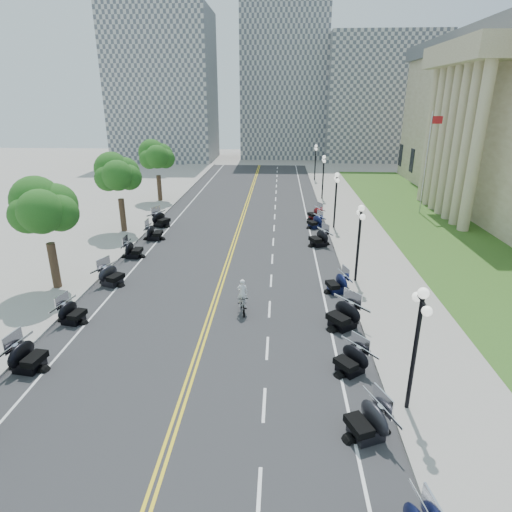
{
  "coord_description": "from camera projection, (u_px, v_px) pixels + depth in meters",
  "views": [
    {
      "loc": [
        3.64,
        -21.5,
        11.13
      ],
      "look_at": [
        2.26,
        3.17,
        2.0
      ],
      "focal_mm": 30.0,
      "sensor_mm": 36.0,
      "label": 1
    }
  ],
  "objects": [
    {
      "name": "centerline_yellow_b",
      "position": [
        234.0,
        249.0,
        33.53
      ],
      "size": [
        0.12,
        90.0,
        0.0
      ],
      "primitive_type": "cube",
      "color": "yellow",
      "rests_on": "road"
    },
    {
      "name": "motorcycle_n_8",
      "position": [
        319.0,
        237.0,
        34.09
      ],
      "size": [
        2.73,
        2.73,
        1.43
      ],
      "primitive_type": null,
      "rotation": [
        0.0,
        0.0,
        -1.13
      ],
      "color": "black",
      "rests_on": "road"
    },
    {
      "name": "distant_block_a",
      "position": [
        164.0,
        88.0,
        78.68
      ],
      "size": [
        18.0,
        14.0,
        26.0
      ],
      "primitive_type": "cube",
      "color": "gray",
      "rests_on": "ground"
    },
    {
      "name": "lane_dash_16",
      "position": [
        277.0,
        181.0,
        61.47
      ],
      "size": [
        0.12,
        2.0,
        0.0
      ],
      "primitive_type": "cube",
      "color": "white",
      "rests_on": "road"
    },
    {
      "name": "motorcycle_s_5",
      "position": [
        72.0,
        312.0,
        22.39
      ],
      "size": [
        2.14,
        2.14,
        1.27
      ],
      "primitive_type": null,
      "rotation": [
        0.0,
        0.0,
        1.37
      ],
      "color": "black",
      "rests_on": "road"
    },
    {
      "name": "motorcycle_n_9",
      "position": [
        315.0,
        221.0,
        38.84
      ],
      "size": [
        2.45,
        2.45,
        1.28
      ],
      "primitive_type": null,
      "rotation": [
        0.0,
        0.0,
        -1.11
      ],
      "color": "black",
      "rests_on": "road"
    },
    {
      "name": "flagpole",
      "position": [
        426.0,
        165.0,
        42.11
      ],
      "size": [
        1.1,
        0.2,
        10.0
      ],
      "primitive_type": null,
      "color": "silver",
      "rests_on": "ground"
    },
    {
      "name": "motorcycle_n_6",
      "position": [
        337.0,
        282.0,
        25.91
      ],
      "size": [
        2.29,
        2.29,
        1.29
      ],
      "primitive_type": null,
      "rotation": [
        0.0,
        0.0,
        -1.29
      ],
      "color": "black",
      "rests_on": "road"
    },
    {
      "name": "motorcycle_s_7",
      "position": [
        133.0,
        249.0,
        31.6
      ],
      "size": [
        1.92,
        1.92,
        1.34
      ],
      "primitive_type": null,
      "rotation": [
        0.0,
        0.0,
        1.57
      ],
      "color": "black",
      "rests_on": "road"
    },
    {
      "name": "lane_dash_13",
      "position": [
        276.0,
        199.0,
        50.23
      ],
      "size": [
        0.12,
        2.0,
        0.0
      ],
      "primitive_type": "cube",
      "color": "white",
      "rests_on": "road"
    },
    {
      "name": "distant_block_b",
      "position": [
        284.0,
        77.0,
        82.46
      ],
      "size": [
        16.0,
        12.0,
        30.0
      ],
      "primitive_type": "cube",
      "color": "gray",
      "rests_on": "ground"
    },
    {
      "name": "lawn",
      "position": [
        427.0,
        224.0,
        40.11
      ],
      "size": [
        9.0,
        60.0,
        0.1
      ],
      "primitive_type": "cube",
      "color": "#356023",
      "rests_on": "ground"
    },
    {
      "name": "lane_dash_6",
      "position": [
        269.0,
        309.0,
        24.01
      ],
      "size": [
        0.12,
        2.0,
        0.0
      ],
      "primitive_type": "cube",
      "color": "white",
      "rests_on": "road"
    },
    {
      "name": "lane_dash_10",
      "position": [
        274.0,
        228.0,
        38.99
      ],
      "size": [
        0.12,
        2.0,
        0.0
      ],
      "primitive_type": "cube",
      "color": "white",
      "rests_on": "road"
    },
    {
      "name": "lane_dash_15",
      "position": [
        276.0,
        186.0,
        57.72
      ],
      "size": [
        0.12,
        2.0,
        0.0
      ],
      "primitive_type": "cube",
      "color": "white",
      "rests_on": "road"
    },
    {
      "name": "edge_line_south",
      "position": [
        152.0,
        248.0,
        33.87
      ],
      "size": [
        0.12,
        90.0,
        0.0
      ],
      "primitive_type": "cube",
      "color": "white",
      "rests_on": "road"
    },
    {
      "name": "distant_block_c",
      "position": [
        379.0,
        99.0,
        80.1
      ],
      "size": [
        20.0,
        14.0,
        22.0
      ],
      "primitive_type": "cube",
      "color": "gray",
      "rests_on": "ground"
    },
    {
      "name": "motorcycle_s_8",
      "position": [
        154.0,
        232.0,
        35.58
      ],
      "size": [
        2.0,
        2.0,
        1.39
      ],
      "primitive_type": null,
      "rotation": [
        0.0,
        0.0,
        1.58
      ],
      "color": "black",
      "rests_on": "road"
    },
    {
      "name": "lane_dash_8",
      "position": [
        272.0,
        259.0,
        31.5
      ],
      "size": [
        0.12,
        2.0,
        0.0
      ],
      "primitive_type": "cube",
      "color": "white",
      "rests_on": "road"
    },
    {
      "name": "lane_dash_3",
      "position": [
        259.0,
        494.0,
        12.77
      ],
      "size": [
        0.12,
        2.0,
        0.0
      ],
      "primitive_type": "cube",
      "color": "white",
      "rests_on": "road"
    },
    {
      "name": "ground",
      "position": [
        213.0,
        308.0,
        24.18
      ],
      "size": [
        160.0,
        160.0,
        0.0
      ],
      "primitive_type": "plane",
      "color": "gray"
    },
    {
      "name": "lane_dash_11",
      "position": [
        275.0,
        217.0,
        42.74
      ],
      "size": [
        0.12,
        2.0,
        0.0
      ],
      "primitive_type": "cube",
      "color": "white",
      "rests_on": "road"
    },
    {
      "name": "motorcycle_n_5",
      "position": [
        343.0,
        314.0,
        21.89
      ],
      "size": [
        3.03,
        3.03,
        1.51
      ],
      "primitive_type": null,
      "rotation": [
        0.0,
        0.0,
        -0.9
      ],
      "color": "black",
      "rests_on": "road"
    },
    {
      "name": "bicycle",
      "position": [
        243.0,
        303.0,
        23.45
      ],
      "size": [
        0.87,
        1.9,
        1.1
      ],
      "primitive_type": "imported",
      "rotation": [
        0.0,
        0.0,
        0.2
      ],
      "color": "#A51414",
      "rests_on": "road"
    },
    {
      "name": "motorcycle_n_3",
      "position": [
        367.0,
        420.0,
        14.76
      ],
      "size": [
        2.59,
        2.59,
        1.38
      ],
      "primitive_type": null,
      "rotation": [
        0.0,
        0.0,
        -1.18
      ],
      "color": "black",
      "rests_on": "road"
    },
    {
      "name": "lane_dash_18",
      "position": [
        277.0,
        172.0,
        68.96
      ],
      "size": [
        0.12,
        2.0,
        0.0
      ],
      "primitive_type": "cube",
      "color": "white",
      "rests_on": "road"
    },
    {
      "name": "road",
      "position": [
        232.0,
        249.0,
        33.54
      ],
      "size": [
        16.0,
        90.0,
        0.01
      ],
      "primitive_type": "cube",
      "color": "#333335",
      "rests_on": "ground"
    },
    {
      "name": "cyclist_rider",
      "position": [
        242.0,
        281.0,
        22.98
      ],
      "size": [
        0.6,
        0.39,
        1.64
      ],
      "primitive_type": "imported",
      "rotation": [
        0.0,
        0.0,
        3.14
      ],
      "color": "silver",
      "rests_on": "bicycle"
    },
    {
      "name": "lane_dash_9",
      "position": [
        273.0,
        242.0,
        35.25
      ],
      "size": [
        0.12,
        2.0,
        0.0
      ],
      "primitive_type": "cube",
      "color": "white",
      "rests_on": "road"
    },
    {
      "name": "motorcycle_n_4",
      "position": [
        351.0,
        359.0,
        18.31
      ],
      "size": [
        2.59,
        2.59,
        1.29
      ],
      "primitive_type": null,
      "rotation": [
        0.0,
        0.0,
        -0.91
      ],
      "color": "black",
      "rests_on": "road"
    },
    {
      "name": "street_lamp_2",
      "position": [
        358.0,
        244.0,
        26.58
      ],
      "size": [
        0.5,
        1.2,
        4.9
      ],
      "primitive_type": null,
      "color": "black",
      "rests_on": "sidewalk_north"
    },
    {
      "name": "sidewalk_north",
      "position": [
        367.0,
        251.0,
        32.97
      ],
      "size": [
        5.0,
        90.0,
        0.15
      ],
      "primitive_type": "cube",
      "color": "#9E9991",
      "rests_on": "ground"
    },
    {
      "name": "centerline_yellow_a",
      "position": [
        231.0,
        249.0,
        33.55
      ],
      "size": [
        0.12,
        90.0,
        0.0
      ],
      "primitive_type": "cube",
      "color": "yellow",
      "rests_on": "road"
    },
    {
      "name": "sidewalk_south",
      "position": [
        101.0,
        246.0,
        34.06
      ],
      "size": [
        5.0,
        90.0,
        0.15
      ],
      "primitive_type": "cube",
      "color": "#9E9991",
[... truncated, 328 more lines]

